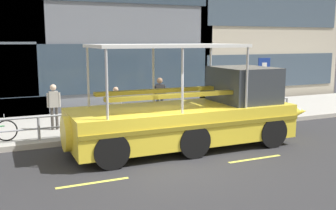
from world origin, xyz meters
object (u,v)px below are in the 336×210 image
(parking_sign, at_px, (263,77))
(pedestrian_mid_right, at_px, (116,102))
(pedestrian_mid_left, at_px, (160,95))
(pedestrian_near_bow, at_px, (215,93))
(duck_tour_boat, at_px, (197,114))
(pedestrian_near_stern, at_px, (54,102))

(parking_sign, distance_m, pedestrian_mid_right, 6.38)
(parking_sign, xyz_separation_m, pedestrian_mid_left, (-4.34, 1.08, -0.65))
(parking_sign, relative_size, pedestrian_mid_left, 1.44)
(pedestrian_near_bow, xyz_separation_m, pedestrian_mid_left, (-2.35, 0.42, 0.01))
(pedestrian_mid_right, bearing_deg, pedestrian_mid_left, 8.12)
(pedestrian_mid_left, height_order, pedestrian_mid_right, pedestrian_mid_left)
(duck_tour_boat, bearing_deg, pedestrian_near_stern, 138.77)
(pedestrian_near_bow, distance_m, pedestrian_mid_left, 2.39)
(pedestrian_near_bow, bearing_deg, parking_sign, -18.44)
(duck_tour_boat, relative_size, pedestrian_mid_right, 5.95)
(pedestrian_near_bow, bearing_deg, pedestrian_mid_right, 178.09)
(pedestrian_mid_left, distance_m, pedestrian_near_stern, 4.22)
(duck_tour_boat, distance_m, pedestrian_near_stern, 5.36)
(parking_sign, height_order, pedestrian_near_stern, parking_sign)
(pedestrian_near_bow, relative_size, pedestrian_mid_left, 0.99)
(parking_sign, xyz_separation_m, duck_tour_boat, (-4.53, -2.49, -0.82))
(duck_tour_boat, height_order, pedestrian_mid_left, duck_tour_boat)
(parking_sign, bearing_deg, duck_tour_boat, -151.21)
(parking_sign, height_order, duck_tour_boat, duck_tour_boat)
(pedestrian_near_bow, distance_m, pedestrian_near_stern, 6.58)
(pedestrian_mid_right, height_order, pedestrian_near_stern, pedestrian_near_stern)
(duck_tour_boat, xyz_separation_m, pedestrian_mid_left, (0.19, 3.57, 0.16))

